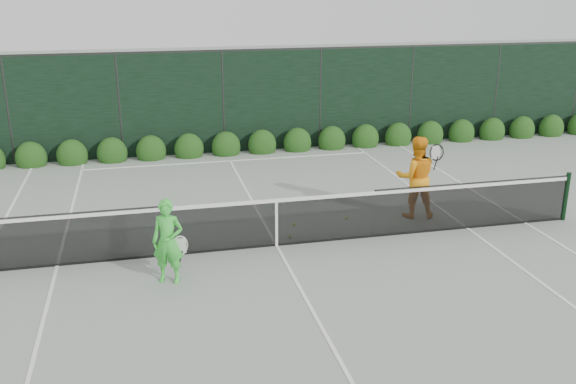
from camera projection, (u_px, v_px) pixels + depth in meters
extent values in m
plane|color=gray|center=(277.00, 246.00, 12.62)|extent=(80.00, 80.00, 0.00)
cylinder|color=black|center=(566.00, 196.00, 13.84)|extent=(0.10, 0.10, 1.07)
cube|color=black|center=(49.00, 241.00, 11.55)|extent=(4.40, 0.01, 1.02)
cube|color=black|center=(276.00, 223.00, 12.47)|extent=(4.00, 0.01, 0.96)
cube|color=black|center=(473.00, 205.00, 13.37)|extent=(4.40, 0.01, 1.02)
cube|color=white|center=(276.00, 201.00, 12.33)|extent=(12.80, 0.03, 0.07)
cube|color=black|center=(277.00, 245.00, 12.62)|extent=(12.80, 0.02, 0.04)
cube|color=white|center=(276.00, 224.00, 12.48)|extent=(0.05, 0.03, 0.91)
imported|color=green|center=(168.00, 241.00, 10.91)|extent=(0.63, 0.52, 1.49)
torus|color=beige|center=(180.00, 246.00, 11.09)|extent=(0.30, 0.12, 0.30)
cylinder|color=black|center=(180.00, 259.00, 11.17)|extent=(0.10, 0.03, 0.30)
imported|color=#FF9D15|center=(416.00, 177.00, 13.93)|extent=(1.00, 0.85, 1.81)
torus|color=black|center=(437.00, 152.00, 13.64)|extent=(0.30, 0.09, 0.30)
cylinder|color=black|center=(436.00, 163.00, 13.72)|extent=(0.10, 0.03, 0.30)
cube|color=white|center=(525.00, 223.00, 13.81)|extent=(0.06, 23.77, 0.01)
cube|color=white|center=(57.00, 266.00, 11.73)|extent=(0.06, 23.77, 0.01)
cube|color=white|center=(467.00, 228.00, 13.51)|extent=(0.06, 23.77, 0.01)
cube|color=white|center=(208.00, 122.00, 23.61)|extent=(11.03, 0.06, 0.01)
cube|color=white|center=(230.00, 161.00, 18.54)|extent=(8.23, 0.06, 0.01)
cube|color=white|center=(277.00, 246.00, 12.62)|extent=(0.06, 12.80, 0.01)
cube|color=black|center=(223.00, 103.00, 19.08)|extent=(32.00, 0.06, 3.00)
cube|color=#262826|center=(221.00, 51.00, 18.60)|extent=(32.00, 0.06, 0.06)
cylinder|color=#262826|center=(8.00, 112.00, 17.78)|extent=(0.08, 0.08, 3.00)
cylinder|color=#262826|center=(119.00, 107.00, 18.43)|extent=(0.08, 0.08, 3.00)
cylinder|color=#262826|center=(223.00, 103.00, 19.08)|extent=(0.08, 0.08, 3.00)
cylinder|color=#262826|center=(320.00, 99.00, 19.73)|extent=(0.08, 0.08, 3.00)
cylinder|color=#262826|center=(411.00, 95.00, 20.38)|extent=(0.08, 0.08, 3.00)
cylinder|color=#262826|center=(496.00, 91.00, 21.03)|extent=(0.08, 0.08, 3.00)
cylinder|color=#262826|center=(576.00, 88.00, 21.68)|extent=(0.08, 0.08, 3.00)
ellipsoid|color=#10340E|center=(31.00, 158.00, 17.97)|extent=(0.86, 0.65, 0.94)
ellipsoid|color=#10340E|center=(72.00, 156.00, 18.21)|extent=(0.86, 0.65, 0.94)
ellipsoid|color=#10340E|center=(112.00, 153.00, 18.44)|extent=(0.86, 0.65, 0.94)
ellipsoid|color=#10340E|center=(151.00, 151.00, 18.68)|extent=(0.86, 0.65, 0.94)
ellipsoid|color=#10340E|center=(189.00, 149.00, 18.92)|extent=(0.86, 0.65, 0.94)
ellipsoid|color=#10340E|center=(226.00, 147.00, 19.16)|extent=(0.86, 0.65, 0.94)
ellipsoid|color=#10340E|center=(262.00, 145.00, 19.40)|extent=(0.86, 0.65, 0.94)
ellipsoid|color=#10340E|center=(297.00, 143.00, 19.63)|extent=(0.86, 0.65, 0.94)
ellipsoid|color=#10340E|center=(332.00, 141.00, 19.87)|extent=(0.86, 0.65, 0.94)
ellipsoid|color=#10340E|center=(365.00, 139.00, 20.11)|extent=(0.86, 0.65, 0.94)
ellipsoid|color=#10340E|center=(398.00, 137.00, 20.35)|extent=(0.86, 0.65, 0.94)
ellipsoid|color=#10340E|center=(430.00, 135.00, 20.59)|extent=(0.86, 0.65, 0.94)
ellipsoid|color=#10340E|center=(461.00, 134.00, 20.82)|extent=(0.86, 0.65, 0.94)
ellipsoid|color=#10340E|center=(492.00, 132.00, 21.06)|extent=(0.86, 0.65, 0.94)
ellipsoid|color=#10340E|center=(522.00, 130.00, 21.30)|extent=(0.86, 0.65, 0.94)
ellipsoid|color=#10340E|center=(551.00, 128.00, 21.54)|extent=(0.86, 0.65, 0.94)
sphere|color=#DBE933|center=(290.00, 236.00, 13.00)|extent=(0.07, 0.07, 0.07)
sphere|color=#DBE933|center=(294.00, 224.00, 13.64)|extent=(0.07, 0.07, 0.07)
sphere|color=#DBE933|center=(346.00, 218.00, 14.03)|extent=(0.07, 0.07, 0.07)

